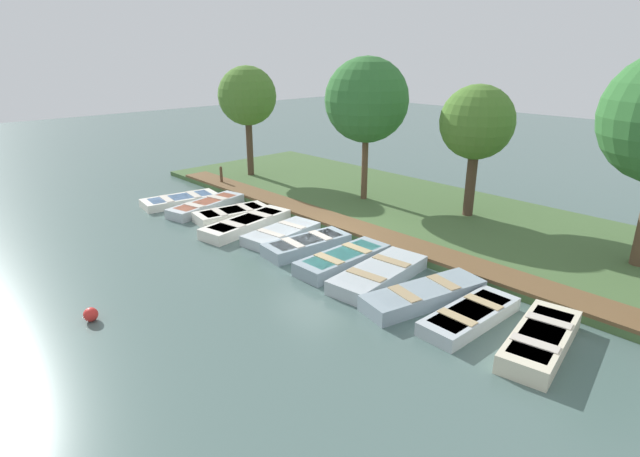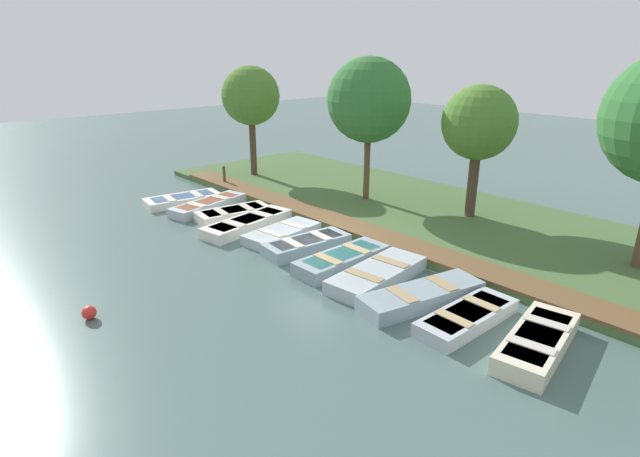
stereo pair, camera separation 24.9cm
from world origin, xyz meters
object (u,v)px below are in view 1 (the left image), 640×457
(rowboat_6, at_px, (343,260))
(rowboat_10, at_px, (541,340))
(rowboat_7, at_px, (379,274))
(rowboat_9, at_px, (470,316))
(rowboat_3, at_px, (247,224))
(rowboat_1, at_px, (206,206))
(park_tree_center, at_px, (477,124))
(rowboat_0, at_px, (180,200))
(rowboat_4, at_px, (282,234))
(rowboat_5, at_px, (307,245))
(rowboat_8, at_px, (424,295))
(park_tree_far_left, at_px, (247,97))
(park_tree_left, at_px, (367,100))
(buoy, at_px, (91,314))
(mooring_post_near, at_px, (221,177))
(rowboat_2, at_px, (232,214))

(rowboat_6, xyz_separation_m, rowboat_10, (0.04, 5.92, 0.01))
(rowboat_7, distance_m, rowboat_9, 2.93)
(rowboat_3, height_order, rowboat_7, rowboat_7)
(rowboat_1, height_order, park_tree_center, park_tree_center)
(rowboat_0, height_order, rowboat_6, rowboat_6)
(rowboat_4, relative_size, rowboat_5, 0.98)
(rowboat_0, bearing_deg, rowboat_6, 100.72)
(rowboat_8, height_order, park_tree_center, park_tree_center)
(rowboat_6, height_order, park_tree_far_left, park_tree_far_left)
(rowboat_1, relative_size, rowboat_10, 1.13)
(rowboat_5, xyz_separation_m, park_tree_left, (-5.26, -2.32, 3.97))
(rowboat_9, distance_m, buoy, 8.92)
(mooring_post_near, bearing_deg, park_tree_left, 116.39)
(rowboat_1, relative_size, rowboat_2, 1.20)
(mooring_post_near, bearing_deg, rowboat_5, 75.09)
(park_tree_left, bearing_deg, park_tree_center, 106.13)
(rowboat_9, xyz_separation_m, rowboat_10, (-0.11, 1.62, 0.04))
(rowboat_6, height_order, rowboat_8, rowboat_6)
(rowboat_6, bearing_deg, rowboat_8, 87.55)
(rowboat_2, distance_m, park_tree_left, 6.85)
(rowboat_2, height_order, park_tree_far_left, park_tree_far_left)
(rowboat_8, xyz_separation_m, park_tree_center, (-6.60, -2.76, 3.38))
(rowboat_7, distance_m, park_tree_center, 7.41)
(rowboat_2, relative_size, rowboat_4, 1.01)
(rowboat_0, distance_m, buoy, 9.50)
(rowboat_9, bearing_deg, park_tree_left, -121.49)
(rowboat_3, distance_m, rowboat_7, 6.01)
(rowboat_1, relative_size, rowboat_6, 1.12)
(park_tree_center, bearing_deg, rowboat_9, 31.67)
(rowboat_4, height_order, mooring_post_near, mooring_post_near)
(rowboat_7, bearing_deg, buoy, -32.22)
(rowboat_1, xyz_separation_m, rowboat_10, (-0.00, 13.49, 0.03))
(rowboat_8, bearing_deg, rowboat_7, -80.95)
(rowboat_10, relative_size, park_tree_center, 0.62)
(buoy, relative_size, park_tree_far_left, 0.06)
(rowboat_3, relative_size, rowboat_7, 1.11)
(rowboat_10, xyz_separation_m, park_tree_left, (-5.33, -9.87, 3.96))
(rowboat_2, distance_m, rowboat_5, 4.32)
(rowboat_5, distance_m, mooring_post_near, 8.71)
(rowboat_6, relative_size, rowboat_8, 0.88)
(rowboat_6, height_order, park_tree_center, park_tree_center)
(rowboat_7, distance_m, buoy, 7.36)
(rowboat_1, bearing_deg, buoy, 28.63)
(buoy, bearing_deg, rowboat_6, 164.22)
(rowboat_9, relative_size, rowboat_10, 0.94)
(rowboat_3, distance_m, park_tree_far_left, 8.40)
(rowboat_6, bearing_deg, park_tree_center, 177.91)
(rowboat_7, bearing_deg, rowboat_3, -94.41)
(rowboat_7, xyz_separation_m, rowboat_9, (0.16, 2.93, -0.03))
(rowboat_1, bearing_deg, rowboat_10, 77.63)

